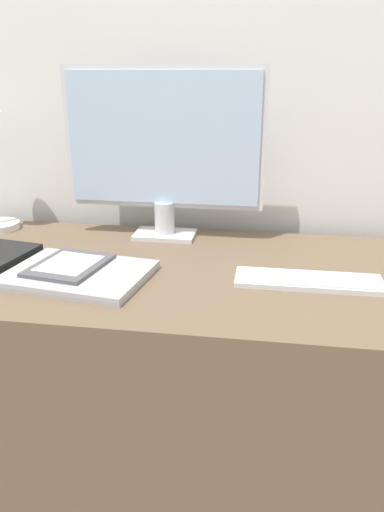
{
  "coord_description": "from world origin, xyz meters",
  "views": [
    {
      "loc": [
        0.21,
        -0.92,
        1.15
      ],
      "look_at": [
        0.05,
        0.11,
        0.76
      ],
      "focal_mm": 35.0,
      "sensor_mm": 36.0,
      "label": 1
    }
  ],
  "objects": [
    {
      "name": "wall_back",
      "position": [
        0.0,
        0.58,
        1.2
      ],
      "size": [
        3.6,
        0.05,
        2.4
      ],
      "color": "silver",
      "rests_on": "ground_plane"
    },
    {
      "name": "monitor",
      "position": [
        -0.08,
        0.42,
        0.96
      ],
      "size": [
        0.55,
        0.11,
        0.47
      ],
      "color": "silver",
      "rests_on": "desk"
    },
    {
      "name": "ereader",
      "position": [
        -0.24,
        0.1,
        0.73
      ],
      "size": [
        0.18,
        0.21,
        0.01
      ],
      "color": "#4C4C51",
      "rests_on": "laptop"
    },
    {
      "name": "laptop",
      "position": [
        -0.21,
        0.08,
        0.71
      ],
      "size": [
        0.34,
        0.27,
        0.02
      ],
      "color": "#A3A3A8",
      "rests_on": "desk"
    },
    {
      "name": "desk",
      "position": [
        0.0,
        0.18,
        0.35
      ],
      "size": [
        1.41,
        0.65,
        0.7
      ],
      "color": "brown",
      "rests_on": "ground_plane"
    },
    {
      "name": "keyboard",
      "position": [
        0.31,
        0.13,
        0.71
      ],
      "size": [
        0.33,
        0.1,
        0.01
      ],
      "color": "silver",
      "rests_on": "desk"
    }
  ]
}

